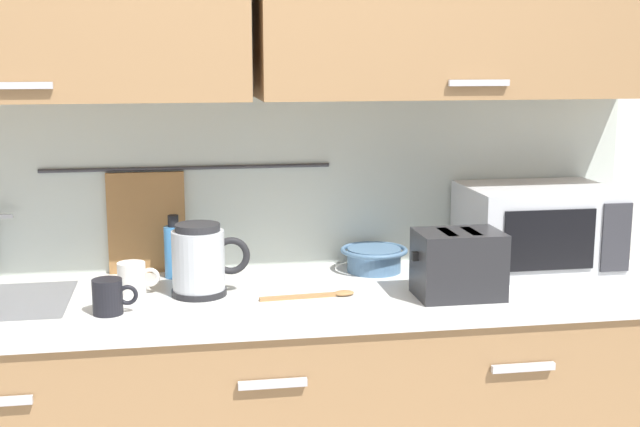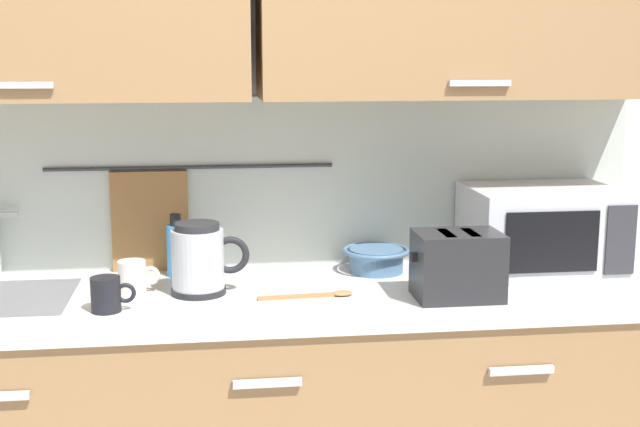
# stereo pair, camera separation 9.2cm
# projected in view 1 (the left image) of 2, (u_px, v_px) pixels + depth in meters

# --- Properties ---
(back_wall_assembly) EXTENTS (3.70, 0.41, 2.50)m
(back_wall_assembly) POSITION_uv_depth(u_px,v_px,m) (250.00, 73.00, 2.55)
(back_wall_assembly) COLOR silver
(back_wall_assembly) RESTS_ON ground
(microwave) EXTENTS (0.46, 0.35, 0.27)m
(microwave) POSITION_uv_depth(u_px,v_px,m) (537.00, 228.00, 2.67)
(microwave) COLOR silver
(microwave) RESTS_ON counter_unit
(electric_kettle) EXTENTS (0.23, 0.16, 0.21)m
(electric_kettle) POSITION_uv_depth(u_px,v_px,m) (200.00, 261.00, 2.39)
(electric_kettle) COLOR black
(electric_kettle) RESTS_ON counter_unit
(dish_soap_bottle) EXTENTS (0.06, 0.06, 0.20)m
(dish_soap_bottle) POSITION_uv_depth(u_px,v_px,m) (174.00, 250.00, 2.58)
(dish_soap_bottle) COLOR #3F8CD8
(dish_soap_bottle) RESTS_ON counter_unit
(mug_near_sink) EXTENTS (0.12, 0.08, 0.09)m
(mug_near_sink) POSITION_uv_depth(u_px,v_px,m) (109.00, 297.00, 2.22)
(mug_near_sink) COLOR black
(mug_near_sink) RESTS_ON counter_unit
(mixing_bowl) EXTENTS (0.21, 0.21, 0.08)m
(mixing_bowl) POSITION_uv_depth(u_px,v_px,m) (374.00, 258.00, 2.66)
(mixing_bowl) COLOR #4C7093
(mixing_bowl) RESTS_ON counter_unit
(toaster) EXTENTS (0.26, 0.17, 0.19)m
(toaster) POSITION_uv_depth(u_px,v_px,m) (458.00, 264.00, 2.37)
(toaster) COLOR #232326
(toaster) RESTS_ON counter_unit
(mug_by_kettle) EXTENTS (0.12, 0.08, 0.09)m
(mug_by_kettle) POSITION_uv_depth(u_px,v_px,m) (133.00, 279.00, 2.40)
(mug_by_kettle) COLOR silver
(mug_by_kettle) RESTS_ON counter_unit
(wooden_spoon) EXTENTS (0.28, 0.05, 0.01)m
(wooden_spoon) POSITION_uv_depth(u_px,v_px,m) (319.00, 295.00, 2.38)
(wooden_spoon) COLOR #9E7042
(wooden_spoon) RESTS_ON counter_unit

